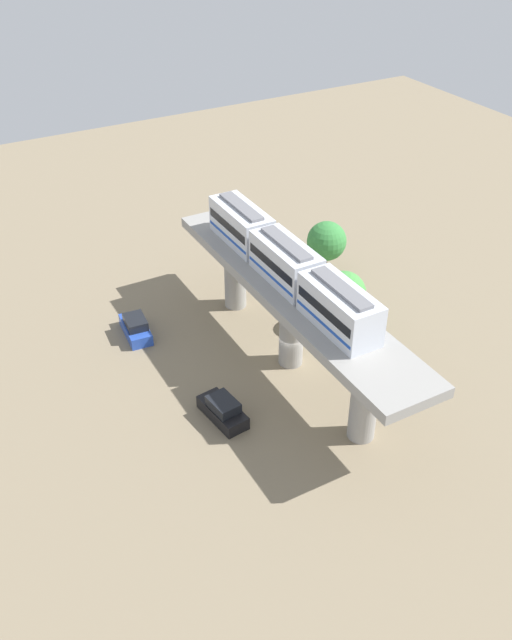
{
  "coord_description": "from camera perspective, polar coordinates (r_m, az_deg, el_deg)",
  "views": [
    {
      "loc": [
        23.14,
        36.13,
        33.92
      ],
      "look_at": [
        2.5,
        -1.13,
        4.21
      ],
      "focal_mm": 38.52,
      "sensor_mm": 36.0,
      "label": 1
    }
  ],
  "objects": [
    {
      "name": "ground_plane",
      "position": [
        54.69,
        2.87,
        -3.48
      ],
      "size": [
        120.0,
        120.0,
        0.0
      ],
      "primitive_type": "plane",
      "color": "#84755B"
    },
    {
      "name": "viaduct",
      "position": [
        51.55,
        3.04,
        1.19
      ],
      "size": [
        5.2,
        28.85,
        7.01
      ],
      "color": "#999691",
      "rests_on": "ground"
    },
    {
      "name": "train",
      "position": [
        50.67,
        2.48,
        4.81
      ],
      "size": [
        2.64,
        20.5,
        3.24
      ],
      "color": "silver",
      "rests_on": "viaduct"
    },
    {
      "name": "parked_car_blue",
      "position": [
        57.96,
        -9.97,
        -0.63
      ],
      "size": [
        2.17,
        4.34,
        1.76
      ],
      "rotation": [
        0.0,
        0.0,
        -0.09
      ],
      "color": "#284CB7",
      "rests_on": "ground"
    },
    {
      "name": "parked_car_black",
      "position": [
        49.26,
        -2.78,
        -7.49
      ],
      "size": [
        2.31,
        4.39,
        1.76
      ],
      "rotation": [
        0.0,
        0.0,
        0.13
      ],
      "color": "black",
      "rests_on": "ground"
    },
    {
      "name": "tree_near_viaduct",
      "position": [
        56.86,
        7.28,
        2.21
      ],
      "size": [
        3.72,
        3.72,
        5.35
      ],
      "color": "brown",
      "rests_on": "ground"
    },
    {
      "name": "tree_mid_lot",
      "position": [
        64.67,
        5.89,
        6.54
      ],
      "size": [
        3.72,
        3.72,
        5.26
      ],
      "color": "brown",
      "rests_on": "ground"
    }
  ]
}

